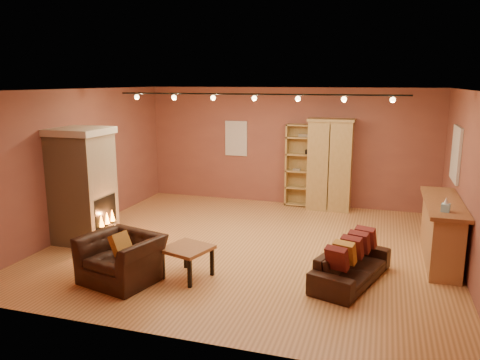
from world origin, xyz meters
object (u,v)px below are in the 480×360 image
(bookcase, at_px, (303,165))
(armchair, at_px, (121,251))
(armoire, at_px, (330,164))
(coffee_table, at_px, (187,251))
(loveseat, at_px, (352,259))
(fireplace, at_px, (83,185))
(bar_counter, at_px, (441,230))

(bookcase, distance_m, armchair, 5.49)
(armoire, relative_size, coffee_table, 2.65)
(armoire, relative_size, loveseat, 1.21)
(armoire, height_order, loveseat, armoire)
(armchair, bearing_deg, coffee_table, 39.29)
(fireplace, height_order, bookcase, fireplace)
(armchair, bearing_deg, fireplace, 152.89)
(loveseat, bearing_deg, armoire, 29.54)
(bookcase, bearing_deg, bar_counter, -45.61)
(bar_counter, distance_m, coffee_table, 4.19)
(armoire, bearing_deg, armchair, -116.37)
(bookcase, bearing_deg, coffee_table, -101.22)
(armchair, distance_m, coffee_table, 0.98)
(armchair, xyz_separation_m, coffee_table, (0.88, 0.42, -0.06))
(bar_counter, distance_m, armchair, 5.16)
(bookcase, bearing_deg, loveseat, -70.71)
(fireplace, height_order, armchair, fireplace)
(bookcase, height_order, armchair, bookcase)
(bookcase, height_order, bar_counter, bookcase)
(fireplace, height_order, loveseat, fireplace)
(loveseat, xyz_separation_m, armchair, (-3.28, -0.99, 0.12))
(fireplace, distance_m, coffee_table, 2.76)
(armoire, bearing_deg, bar_counter, -51.44)
(fireplace, relative_size, coffee_table, 2.66)
(armchair, bearing_deg, armoire, 77.67)
(bookcase, relative_size, armchair, 1.61)
(bookcase, distance_m, armoire, 0.67)
(bar_counter, height_order, loveseat, bar_counter)
(coffee_table, bearing_deg, bar_counter, 26.61)
(armoire, height_order, armchair, armoire)
(bookcase, xyz_separation_m, coffee_table, (-0.94, -4.74, -0.58))
(armchair, bearing_deg, loveseat, 30.89)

